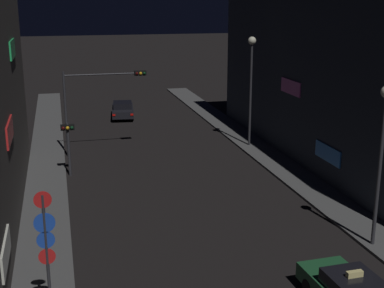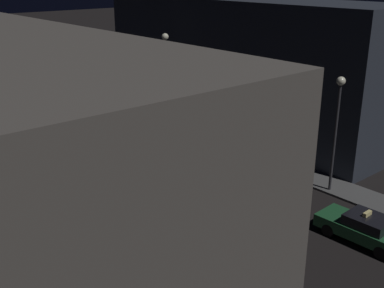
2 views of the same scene
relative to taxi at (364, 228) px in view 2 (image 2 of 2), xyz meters
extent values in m
cube|color=#4C4C4C|center=(-9.98, 17.40, -0.67)|extent=(2.25, 56.67, 0.13)
cube|color=#4C4C4C|center=(4.23, 17.40, -0.67)|extent=(2.25, 56.67, 0.13)
cube|color=white|center=(-11.06, 3.57, 1.15)|extent=(0.08, 2.80, 0.90)
cube|color=red|center=(-11.06, 8.89, 4.09)|extent=(0.08, 2.80, 0.90)
cube|color=#26CC66|center=(-11.06, 14.21, 7.02)|extent=(0.08, 2.80, 0.90)
cube|color=#282D38|center=(8.81, 17.09, 4.43)|extent=(6.90, 26.34, 10.33)
cube|color=#337FE5|center=(5.32, 11.83, 1.12)|extent=(0.08, 2.80, 0.90)
cube|color=#D859B2|center=(5.32, 17.09, 4.01)|extent=(0.08, 2.80, 0.90)
cube|color=#1E512D|center=(0.00, 0.05, -0.12)|extent=(1.94, 4.46, 0.60)
cube|color=black|center=(0.00, -0.15, 0.43)|extent=(1.65, 2.03, 0.50)
cylinder|color=black|center=(-0.85, 1.39, -0.42)|extent=(0.24, 0.65, 0.64)
cylinder|color=black|center=(0.75, 1.44, -0.42)|extent=(0.24, 0.65, 0.64)
cylinder|color=black|center=(-0.76, -1.34, -0.42)|extent=(0.24, 0.65, 0.64)
cube|color=#F4E08C|center=(0.00, -0.05, 0.78)|extent=(0.57, 0.20, 0.20)
cube|color=black|center=(-3.60, 32.26, -0.12)|extent=(2.29, 4.58, 0.60)
cube|color=black|center=(-3.62, 32.07, 0.43)|extent=(1.80, 2.15, 0.50)
cube|color=red|center=(-4.60, 30.14, -0.02)|extent=(0.25, 0.09, 0.16)
cube|color=red|center=(-3.11, 29.97, -0.02)|extent=(0.25, 0.09, 0.16)
cylinder|color=black|center=(-4.24, 33.71, -0.42)|extent=(0.29, 0.66, 0.64)
cylinder|color=black|center=(-2.65, 33.53, -0.42)|extent=(0.29, 0.66, 0.64)
cylinder|color=black|center=(-4.55, 31.00, -0.42)|extent=(0.29, 0.66, 0.64)
cylinder|color=black|center=(-2.96, 30.82, -0.42)|extent=(0.29, 0.66, 0.64)
cylinder|color=#2D2D33|center=(-8.61, 21.22, 2.09)|extent=(0.16, 0.16, 5.64)
cylinder|color=#2D2D33|center=(-6.12, 21.22, 4.66)|extent=(4.97, 0.10, 0.10)
cube|color=black|center=(-3.64, 21.22, 4.66)|extent=(0.80, 0.28, 0.32)
sphere|color=#3F0C0C|center=(-3.89, 21.05, 4.66)|extent=(0.20, 0.20, 0.20)
sphere|color=yellow|center=(-3.64, 21.05, 4.66)|extent=(0.20, 0.20, 0.20)
sphere|color=#0C3319|center=(-3.39, 21.05, 4.66)|extent=(0.20, 0.20, 0.20)
cylinder|color=#2D2D33|center=(-8.61, 17.08, 0.87)|extent=(0.16, 0.16, 3.20)
cube|color=black|center=(-8.61, 17.08, 2.22)|extent=(0.80, 0.28, 0.32)
sphere|color=#3F0C0C|center=(-8.86, 16.90, 2.22)|extent=(0.20, 0.20, 0.20)
sphere|color=yellow|center=(-8.61, 16.90, 2.22)|extent=(0.20, 0.20, 0.20)
sphere|color=#0C3319|center=(-8.36, 16.90, 2.22)|extent=(0.20, 0.20, 0.20)
cylinder|color=#2D2D33|center=(-9.64, 1.44, 1.64)|extent=(0.10, 0.10, 4.49)
cylinder|color=red|center=(-9.64, 1.42, 3.73)|extent=(0.53, 0.03, 0.53)
cylinder|color=blue|center=(-9.64, 1.42, 2.99)|extent=(0.64, 0.03, 0.64)
cylinder|color=blue|center=(-9.64, 1.42, 2.44)|extent=(0.55, 0.03, 0.55)
cylinder|color=red|center=(-9.64, 1.42, 1.89)|extent=(0.51, 0.03, 0.51)
cylinder|color=#2D2D33|center=(3.54, 4.31, 2.53)|extent=(0.16, 0.16, 6.27)
sphere|color=#EAE5C6|center=(3.54, 4.31, 5.91)|extent=(0.50, 0.50, 0.50)
cylinder|color=#2D2D33|center=(3.91, 20.53, 2.90)|extent=(0.16, 0.16, 7.02)
sphere|color=#EAE5C6|center=(3.91, 20.53, 6.68)|extent=(0.55, 0.55, 0.55)
camera|label=1|loc=(-8.98, -13.96, 9.48)|focal=50.05mm
camera|label=2|loc=(-19.36, -9.97, 11.59)|focal=44.84mm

